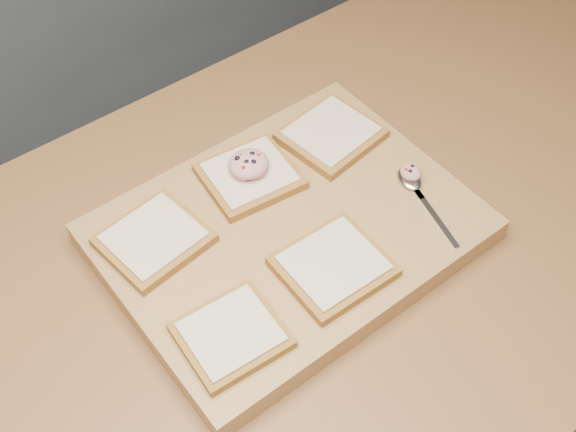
# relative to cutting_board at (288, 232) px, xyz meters

# --- Properties ---
(island_counter) EXTENTS (2.00, 0.80, 0.90)m
(island_counter) POSITION_rel_cutting_board_xyz_m (0.09, -0.02, -0.47)
(island_counter) COLOR slate
(island_counter) RESTS_ON ground
(back_counter) EXTENTS (3.60, 0.62, 0.94)m
(back_counter) POSITION_rel_cutting_board_xyz_m (0.09, 1.41, -0.45)
(back_counter) COLOR slate
(back_counter) RESTS_ON ground
(cutting_board) EXTENTS (0.48, 0.36, 0.04)m
(cutting_board) POSITION_rel_cutting_board_xyz_m (0.00, 0.00, 0.00)
(cutting_board) COLOR #AE894A
(cutting_board) RESTS_ON island_counter
(bread_far_left) EXTENTS (0.14, 0.13, 0.02)m
(bread_far_left) POSITION_rel_cutting_board_xyz_m (-0.16, 0.08, 0.03)
(bread_far_left) COLOR #9D6A28
(bread_far_left) RESTS_ON cutting_board
(bread_far_center) EXTENTS (0.14, 0.13, 0.02)m
(bread_far_center) POSITION_rel_cutting_board_xyz_m (0.01, 0.10, 0.03)
(bread_far_center) COLOR #9D6A28
(bread_far_center) RESTS_ON cutting_board
(bread_far_right) EXTENTS (0.14, 0.13, 0.02)m
(bread_far_right) POSITION_rel_cutting_board_xyz_m (0.15, 0.09, 0.03)
(bread_far_right) COLOR #9D6A28
(bread_far_right) RESTS_ON cutting_board
(bread_near_left) EXTENTS (0.12, 0.12, 0.02)m
(bread_near_left) POSITION_rel_cutting_board_xyz_m (-0.16, -0.10, 0.03)
(bread_near_left) COLOR #9D6A28
(bread_near_left) RESTS_ON cutting_board
(bread_near_center) EXTENTS (0.13, 0.12, 0.02)m
(bread_near_center) POSITION_rel_cutting_board_xyz_m (-0.00, -0.10, 0.03)
(bread_near_center) COLOR #9D6A28
(bread_near_center) RESTS_ON cutting_board
(tuna_salad_dollop) EXTENTS (0.06, 0.05, 0.03)m
(tuna_salad_dollop) POSITION_rel_cutting_board_xyz_m (0.01, 0.10, 0.05)
(tuna_salad_dollop) COLOR tan
(tuna_salad_dollop) RESTS_ON bread_far_center
(spoon) EXTENTS (0.06, 0.15, 0.01)m
(spoon) POSITION_rel_cutting_board_xyz_m (0.18, -0.06, 0.02)
(spoon) COLOR silver
(spoon) RESTS_ON cutting_board
(spoon_salad) EXTENTS (0.03, 0.03, 0.02)m
(spoon_salad) POSITION_rel_cutting_board_xyz_m (0.18, -0.04, 0.04)
(spoon_salad) COLOR tan
(spoon_salad) RESTS_ON spoon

